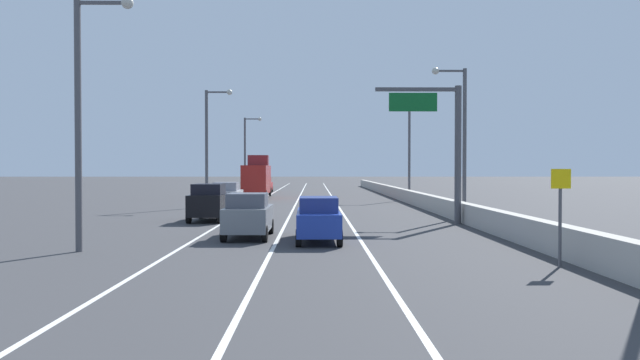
{
  "coord_description": "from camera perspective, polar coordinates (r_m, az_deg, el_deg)",
  "views": [
    {
      "loc": [
        -0.46,
        -2.15,
        3.0
      ],
      "look_at": [
        0.12,
        52.79,
        1.96
      ],
      "focal_mm": 33.09,
      "sensor_mm": 36.0,
      "label": 1
    }
  ],
  "objects": [
    {
      "name": "lamp_post_right_second",
      "position": [
        37.12,
        13.39,
        4.66
      ],
      "size": [
        2.14,
        0.44,
        9.2
      ],
      "color": "#4C4C51",
      "rests_on": "ground_plane"
    },
    {
      "name": "box_truck",
      "position": [
        60.97,
        -6.11,
        0.18
      ],
      "size": [
        2.67,
        9.72,
        4.44
      ],
      "color": "#A51E19",
      "rests_on": "ground_plane"
    },
    {
      "name": "lamp_post_right_third",
      "position": [
        57.28,
        8.36,
        3.41
      ],
      "size": [
        2.14,
        0.44,
        9.2
      ],
      "color": "#4C4C51",
      "rests_on": "ground_plane"
    },
    {
      "name": "jersey_barrier_right",
      "position": [
        43.05,
        10.7,
        -2.19
      ],
      "size": [
        0.6,
        120.0,
        1.1
      ],
      "primitive_type": "cube",
      "color": "#B2ADA3",
      "rests_on": "ground_plane"
    },
    {
      "name": "lamp_post_left_mid",
      "position": [
        46.83,
        -10.58,
        3.93
      ],
      "size": [
        2.14,
        0.44,
        9.2
      ],
      "color": "#4C4C51",
      "rests_on": "ground_plane"
    },
    {
      "name": "car_red_0",
      "position": [
        75.08,
        -5.35,
        -0.5
      ],
      "size": [
        1.97,
        4.66,
        1.86
      ],
      "color": "red",
      "rests_on": "ground_plane"
    },
    {
      "name": "car_black_3",
      "position": [
        34.47,
        -10.62,
        -2.15
      ],
      "size": [
        1.96,
        4.28,
        2.15
      ],
      "color": "black",
      "rests_on": "ground_plane"
    },
    {
      "name": "lane_stripe_center",
      "position": [
        57.25,
        -2.14,
        -1.92
      ],
      "size": [
        0.16,
        130.0,
        0.0
      ],
      "primitive_type": "cube",
      "color": "silver",
      "rests_on": "ground_plane"
    },
    {
      "name": "car_blue_4",
      "position": [
        24.41,
        -0.16,
        -3.79
      ],
      "size": [
        1.84,
        4.64,
        1.85
      ],
      "color": "#1E389E",
      "rests_on": "ground_plane"
    },
    {
      "name": "car_silver_2",
      "position": [
        42.25,
        -8.99,
        -1.61
      ],
      "size": [
        1.95,
        4.22,
        2.06
      ],
      "color": "#B7B7BC",
      "rests_on": "ground_plane"
    },
    {
      "name": "car_gray_1",
      "position": [
        25.79,
        -6.93,
        -3.43
      ],
      "size": [
        1.93,
        4.09,
        1.95
      ],
      "color": "slate",
      "rests_on": "ground_plane"
    },
    {
      "name": "lamp_post_left_far",
      "position": [
        71.26,
        -7.05,
        2.96
      ],
      "size": [
        2.14,
        0.44,
        9.2
      ],
      "color": "#4C4C51",
      "rests_on": "ground_plane"
    },
    {
      "name": "speed_advisory_sign",
      "position": [
        19.42,
        22.23,
        -2.65
      ],
      "size": [
        0.6,
        0.11,
        3.0
      ],
      "color": "#4C4C51",
      "rests_on": "ground_plane"
    },
    {
      "name": "lane_stripe_right",
      "position": [
        57.26,
        1.36,
        -1.91
      ],
      "size": [
        0.16,
        130.0,
        0.0
      ],
      "primitive_type": "cube",
      "color": "silver",
      "rests_on": "ground_plane"
    },
    {
      "name": "lamp_post_left_near",
      "position": [
        23.02,
        -21.72,
        6.83
      ],
      "size": [
        2.14,
        0.44,
        9.2
      ],
      "color": "#4C4C51",
      "rests_on": "ground_plane"
    },
    {
      "name": "lane_stripe_left",
      "position": [
        57.45,
        -5.64,
        -1.91
      ],
      "size": [
        0.16,
        130.0,
        0.0
      ],
      "primitive_type": "cube",
      "color": "silver",
      "rests_on": "ground_plane"
    },
    {
      "name": "ground_plane",
      "position": [
        66.22,
        -0.2,
        -1.51
      ],
      "size": [
        320.0,
        320.0,
        0.0
      ],
      "primitive_type": "plane",
      "color": "#38383A"
    },
    {
      "name": "overhead_sign_gantry",
      "position": [
        32.68,
        11.95,
        4.09
      ],
      "size": [
        4.68,
        0.36,
        7.5
      ],
      "color": "#47474C",
      "rests_on": "ground_plane"
    }
  ]
}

